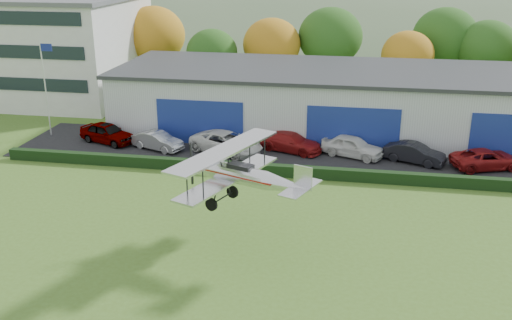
% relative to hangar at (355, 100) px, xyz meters
% --- Properties ---
extents(ground, '(300.00, 300.00, 0.00)m').
position_rel_hangar_xyz_m(ground, '(-5.00, -27.98, -2.66)').
color(ground, '#44651F').
rests_on(ground, ground).
extents(apron, '(48.00, 9.00, 0.05)m').
position_rel_hangar_xyz_m(apron, '(-2.00, -6.98, -2.63)').
color(apron, black).
rests_on(apron, ground).
extents(hedge, '(46.00, 0.60, 0.80)m').
position_rel_hangar_xyz_m(hedge, '(-2.00, -11.78, -2.26)').
color(hedge, black).
rests_on(hedge, ground).
extents(hangar, '(40.60, 12.60, 5.30)m').
position_rel_hangar_xyz_m(hangar, '(0.00, 0.00, 0.00)').
color(hangar, '#B2B7BC').
rests_on(hangar, ground).
extents(office_block, '(20.60, 15.60, 10.40)m').
position_rel_hangar_xyz_m(office_block, '(-33.00, 7.02, 2.56)').
color(office_block, silver).
rests_on(office_block, ground).
extents(flagpole, '(1.05, 0.10, 8.00)m').
position_rel_hangar_xyz_m(flagpole, '(-24.88, -5.98, 2.13)').
color(flagpole, silver).
rests_on(flagpole, ground).
extents(tree_belt, '(75.70, 13.22, 10.12)m').
position_rel_hangar_xyz_m(tree_belt, '(-4.15, 12.64, 2.95)').
color(tree_belt, '#3D2614').
rests_on(tree_belt, ground).
extents(distant_hills, '(430.00, 196.00, 56.00)m').
position_rel_hangar_xyz_m(distant_hills, '(-9.38, 112.02, -15.70)').
color(distant_hills, '#4C6642').
rests_on(distant_hills, ground).
extents(car_0, '(5.15, 3.47, 1.63)m').
position_rel_hangar_xyz_m(car_0, '(-19.46, -7.03, -1.79)').
color(car_0, gray).
rests_on(car_0, apron).
extents(car_1, '(4.48, 2.88, 1.39)m').
position_rel_hangar_xyz_m(car_1, '(-14.90, -7.94, -1.91)').
color(car_1, silver).
rests_on(car_1, apron).
extents(car_2, '(6.38, 4.76, 1.61)m').
position_rel_hangar_xyz_m(car_2, '(-9.44, -7.79, -1.80)').
color(car_2, silver).
rests_on(car_2, apron).
extents(car_3, '(5.46, 3.67, 1.47)m').
position_rel_hangar_xyz_m(car_3, '(-4.68, -6.54, -1.87)').
color(car_3, maroon).
rests_on(car_3, apron).
extents(car_4, '(5.07, 3.50, 1.60)m').
position_rel_hangar_xyz_m(car_4, '(0.07, -6.95, -1.81)').
color(car_4, silver).
rests_on(car_4, apron).
extents(car_5, '(4.63, 3.07, 1.44)m').
position_rel_hangar_xyz_m(car_5, '(4.56, -7.50, -1.89)').
color(car_5, black).
rests_on(car_5, apron).
extents(car_6, '(5.51, 3.84, 1.40)m').
position_rel_hangar_xyz_m(car_6, '(9.51, -7.83, -1.91)').
color(car_6, maroon).
rests_on(car_6, apron).
extents(biplane, '(7.21, 8.07, 3.07)m').
position_rel_hangar_xyz_m(biplane, '(-5.31, -22.13, 1.47)').
color(biplane, silver).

